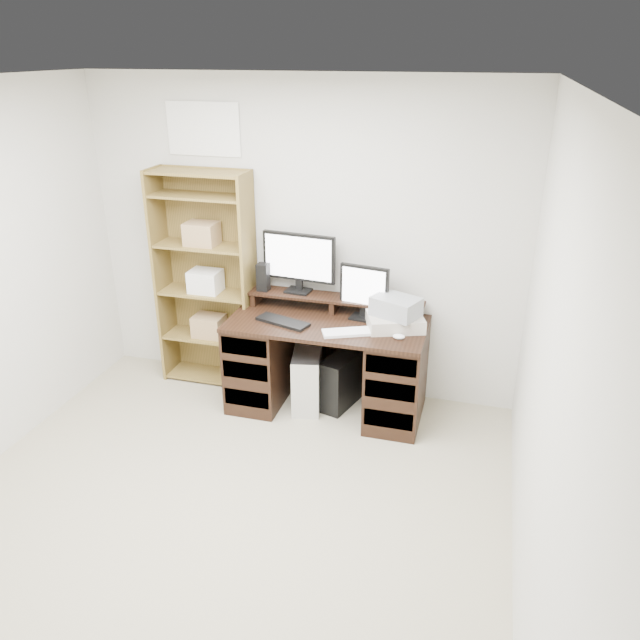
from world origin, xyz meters
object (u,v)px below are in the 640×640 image
at_px(desk, 327,363).
at_px(tower_silver, 307,377).
at_px(printer, 395,322).
at_px(tower_black, 342,380).
at_px(monitor_small, 364,290).
at_px(monitor_wide, 299,259).
at_px(bookshelf, 207,278).

height_order(desk, tower_silver, desk).
distance_m(printer, tower_black, 0.72).
height_order(monitor_small, tower_black, monitor_small).
bearing_deg(tower_silver, monitor_small, 6.64).
bearing_deg(monitor_wide, tower_black, -19.14).
bearing_deg(monitor_small, desk, -141.46).
bearing_deg(desk, tower_black, 35.43).
xyz_separation_m(desk, bookshelf, (-1.09, 0.21, 0.53)).
bearing_deg(printer, tower_black, 152.43).
bearing_deg(tower_silver, desk, -12.30).
distance_m(printer, tower_silver, 0.88).
bearing_deg(monitor_small, tower_silver, -152.37).
bearing_deg(monitor_small, bookshelf, -174.16).
distance_m(desk, tower_black, 0.21).
bearing_deg(tower_black, printer, 8.66).
distance_m(tower_silver, tower_black, 0.28).
relative_size(desk, tower_black, 3.22).
height_order(desk, tower_black, desk).
xyz_separation_m(monitor_wide, printer, (0.81, -0.24, -0.33)).
bearing_deg(bookshelf, monitor_wide, 3.04).
xyz_separation_m(monitor_small, tower_silver, (-0.41, -0.14, -0.74)).
bearing_deg(bookshelf, printer, -6.96).
relative_size(monitor_wide, bookshelf, 0.33).
bearing_deg(bookshelf, tower_black, -6.80).
bearing_deg(printer, desk, 161.88).
bearing_deg(tower_silver, bookshelf, 155.03).
height_order(monitor_small, tower_silver, monitor_small).
bearing_deg(bookshelf, desk, -11.10).
height_order(monitor_small, bookshelf, bookshelf).
xyz_separation_m(monitor_small, tower_black, (-0.15, -0.07, -0.76)).
relative_size(monitor_small, tower_black, 0.89).
bearing_deg(monitor_wide, printer, -10.94).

